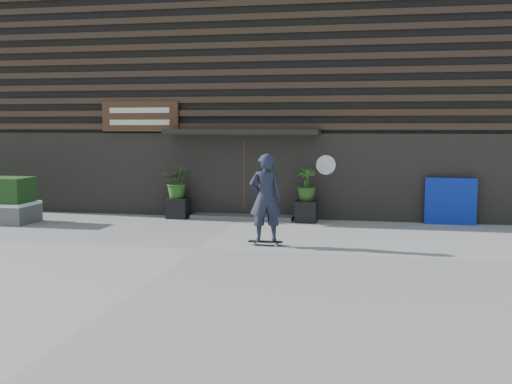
% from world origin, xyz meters
% --- Properties ---
extents(ground, '(80.00, 80.00, 0.00)m').
position_xyz_m(ground, '(0.00, 0.00, 0.00)').
color(ground, gray).
rests_on(ground, ground).
extents(entrance_step, '(3.00, 0.80, 0.12)m').
position_xyz_m(entrance_step, '(0.00, 4.60, 0.06)').
color(entrance_step, '#535451').
rests_on(entrance_step, ground).
extents(planter_pot_left, '(0.60, 0.60, 0.60)m').
position_xyz_m(planter_pot_left, '(-1.90, 4.40, 0.30)').
color(planter_pot_left, black).
rests_on(planter_pot_left, ground).
extents(bamboo_left, '(0.86, 0.75, 0.96)m').
position_xyz_m(bamboo_left, '(-1.90, 4.40, 1.08)').
color(bamboo_left, '#2D591E').
rests_on(bamboo_left, planter_pot_left).
extents(planter_pot_right, '(0.60, 0.60, 0.60)m').
position_xyz_m(planter_pot_right, '(1.90, 4.40, 0.30)').
color(planter_pot_right, black).
rests_on(planter_pot_right, ground).
extents(bamboo_right, '(0.54, 0.54, 0.96)m').
position_xyz_m(bamboo_right, '(1.90, 4.40, 1.08)').
color(bamboo_right, '#2D591E').
rests_on(bamboo_right, planter_pot_right).
extents(blue_tarp, '(1.38, 0.16, 1.29)m').
position_xyz_m(blue_tarp, '(5.86, 4.70, 0.65)').
color(blue_tarp, '#0B2099').
rests_on(blue_tarp, ground).
extents(building, '(18.00, 11.00, 8.00)m').
position_xyz_m(building, '(-0.00, 9.96, 3.99)').
color(building, black).
rests_on(building, ground).
extents(skateboarder, '(0.85, 0.70, 2.10)m').
position_xyz_m(skateboarder, '(1.39, 0.74, 1.09)').
color(skateboarder, black).
rests_on(skateboarder, ground).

